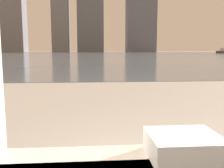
# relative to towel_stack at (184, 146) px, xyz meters

# --- Properties ---
(towel_stack) EXTENTS (0.23, 0.20, 0.08)m
(towel_stack) POSITION_rel_towel_stack_xyz_m (0.00, 0.00, 0.00)
(towel_stack) COLOR white
(towel_stack) RESTS_ON bathtub
(harbor_water) EXTENTS (180.00, 110.00, 0.01)m
(harbor_water) POSITION_rel_towel_stack_xyz_m (0.02, 61.03, -0.56)
(harbor_water) COLOR slate
(harbor_water) RESTS_ON ground_plane
(harbor_boat_0) EXTENTS (2.46, 4.09, 1.45)m
(harbor_boat_0) POSITION_rel_towel_stack_xyz_m (35.24, 65.11, -0.04)
(harbor_boat_0) COLOR #4C4C51
(harbor_boat_0) RESTS_ON harbor_water
(skyline_tower_0) EXTENTS (11.16, 10.36, 42.53)m
(skyline_tower_0) POSITION_rel_towel_stack_xyz_m (-36.36, 117.03, 20.70)
(skyline_tower_0) COLOR slate
(skyline_tower_0) RESTS_ON ground_plane
(skyline_tower_2) EXTENTS (11.93, 7.20, 42.61)m
(skyline_tower_2) POSITION_rel_towel_stack_xyz_m (-1.12, 117.03, 20.74)
(skyline_tower_2) COLOR slate
(skyline_tower_2) RESTS_ON ground_plane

